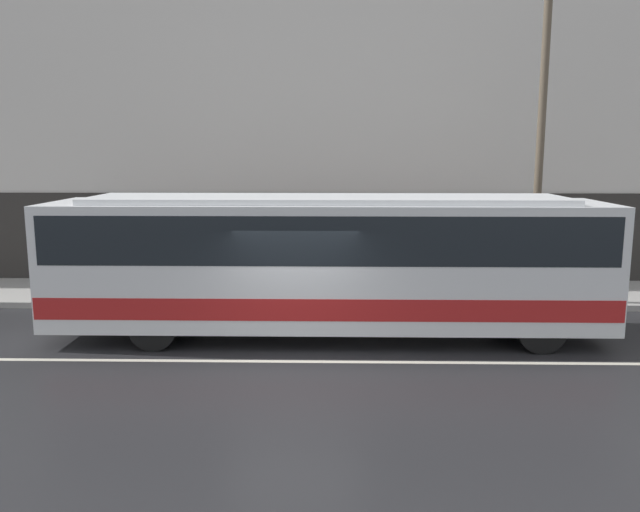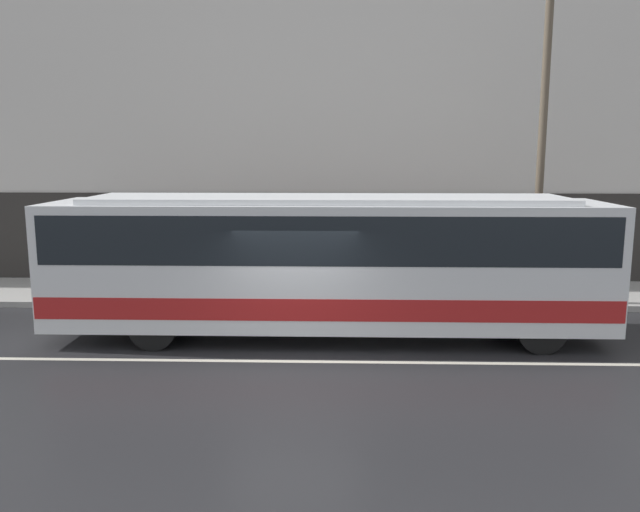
% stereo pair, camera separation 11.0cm
% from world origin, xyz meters
% --- Properties ---
extents(ground_plane, '(60.00, 60.00, 0.00)m').
position_xyz_m(ground_plane, '(0.00, 0.00, 0.00)').
color(ground_plane, '#262628').
extents(sidewalk, '(60.00, 3.15, 0.16)m').
position_xyz_m(sidewalk, '(0.00, 5.58, 0.08)').
color(sidewalk, '#A09E99').
rests_on(sidewalk, ground_plane).
extents(building_facade, '(60.00, 0.35, 12.13)m').
position_xyz_m(building_facade, '(0.00, 7.30, 5.86)').
color(building_facade, silver).
rests_on(building_facade, ground_plane).
extents(lane_stripe, '(54.00, 0.14, 0.01)m').
position_xyz_m(lane_stripe, '(0.00, 0.00, 0.00)').
color(lane_stripe, beige).
rests_on(lane_stripe, ground_plane).
extents(transit_bus, '(11.90, 2.54, 3.08)m').
position_xyz_m(transit_bus, '(0.61, 1.77, 1.74)').
color(transit_bus, white).
rests_on(transit_bus, ground_plane).
extents(utility_pole_near, '(0.20, 0.20, 8.08)m').
position_xyz_m(utility_pole_near, '(5.97, 4.55, 4.20)').
color(utility_pole_near, brown).
rests_on(utility_pole_near, sidewalk).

